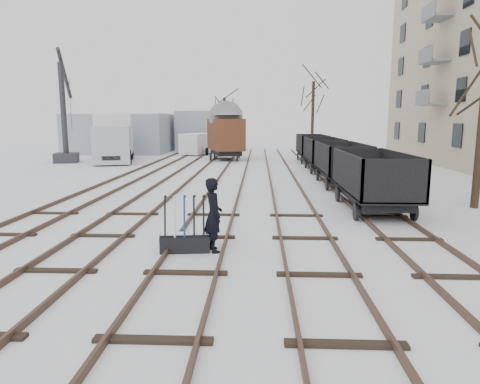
% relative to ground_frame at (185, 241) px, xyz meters
% --- Properties ---
extents(ground, '(120.00, 120.00, 0.00)m').
position_rel_ground_frame_xyz_m(ground, '(0.29, -1.64, -0.28)').
color(ground, white).
rests_on(ground, ground).
extents(tracks, '(13.90, 52.00, 0.16)m').
position_rel_ground_frame_xyz_m(tracks, '(0.29, 12.04, -0.21)').
color(tracks, black).
rests_on(tracks, ground).
extents(shed_left, '(10.00, 8.00, 4.10)m').
position_rel_ground_frame_xyz_m(shed_left, '(-12.71, 34.36, 1.76)').
color(shed_left, '#969FA9').
rests_on(shed_left, ground).
extents(shed_right, '(7.00, 6.00, 4.50)m').
position_rel_ground_frame_xyz_m(shed_right, '(-3.71, 38.36, 1.96)').
color(shed_right, '#969FA9').
rests_on(shed_right, ground).
extents(ground_frame, '(1.34, 0.57, 1.49)m').
position_rel_ground_frame_xyz_m(ground_frame, '(0.00, 0.00, 0.00)').
color(ground_frame, black).
rests_on(ground_frame, ground).
extents(worker, '(0.70, 0.84, 1.97)m').
position_rel_ground_frame_xyz_m(worker, '(0.75, 0.10, 0.70)').
color(worker, black).
rests_on(worker, ground).
extents(freight_wagon_a, '(2.17, 5.43, 2.22)m').
position_rel_ground_frame_xyz_m(freight_wagon_a, '(6.29, 5.59, 0.56)').
color(freight_wagon_a, black).
rests_on(freight_wagon_a, ground).
extents(freight_wagon_b, '(2.17, 5.43, 2.22)m').
position_rel_ground_frame_xyz_m(freight_wagon_b, '(6.29, 11.99, 0.56)').
color(freight_wagon_b, black).
rests_on(freight_wagon_b, ground).
extents(freight_wagon_c, '(2.17, 5.43, 2.22)m').
position_rel_ground_frame_xyz_m(freight_wagon_c, '(6.29, 18.39, 0.56)').
color(freight_wagon_c, black).
rests_on(freight_wagon_c, ground).
extents(freight_wagon_d, '(2.17, 5.43, 2.22)m').
position_rel_ground_frame_xyz_m(freight_wagon_d, '(6.29, 24.79, 0.56)').
color(freight_wagon_d, black).
rests_on(freight_wagon_d, ground).
extents(box_van_wagon, '(3.95, 5.64, 3.90)m').
position_rel_ground_frame_xyz_m(box_van_wagon, '(-1.01, 26.58, 1.99)').
color(box_van_wagon, black).
rests_on(box_van_wagon, ground).
extents(lorry, '(4.25, 8.94, 3.89)m').
position_rel_ground_frame_xyz_m(lorry, '(-10.16, 24.50, 1.72)').
color(lorry, black).
rests_on(lorry, ground).
extents(panel_van, '(3.49, 5.15, 2.09)m').
position_rel_ground_frame_xyz_m(panel_van, '(-4.12, 32.16, 0.80)').
color(panel_van, silver).
rests_on(panel_van, ground).
extents(crane, '(2.20, 5.36, 8.97)m').
position_rel_ground_frame_xyz_m(crane, '(-13.74, 23.49, 2.08)').
color(crane, '#292A2E').
rests_on(crane, ground).
extents(tree_far_left, '(0.30, 0.30, 5.88)m').
position_rel_ground_frame_xyz_m(tree_far_left, '(-1.92, 37.11, 2.66)').
color(tree_far_left, black).
rests_on(tree_far_left, ground).
extents(tree_far_right, '(0.30, 0.30, 7.17)m').
position_rel_ground_frame_xyz_m(tree_far_right, '(7.23, 32.59, 3.30)').
color(tree_far_right, black).
rests_on(tree_far_right, ground).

